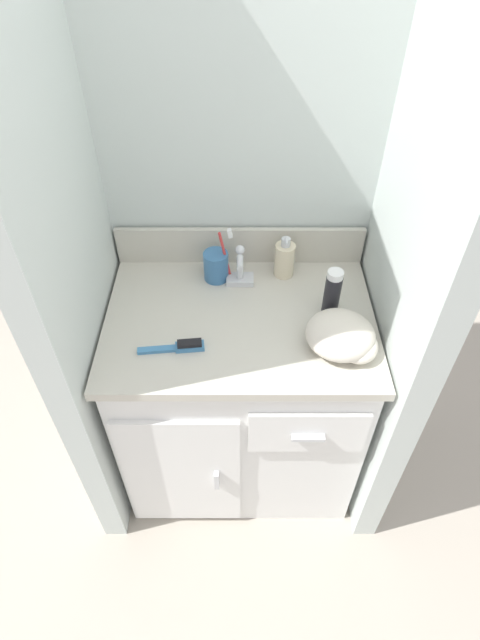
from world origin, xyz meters
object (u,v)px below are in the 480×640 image
(hairbrush, at_px, (181,347))
(hand_towel, at_px, (344,336))
(toothbrush_cup, at_px, (216,266))
(soap_dispenser, at_px, (284,259))
(shaving_cream_can, at_px, (332,292))

(hairbrush, bearing_deg, hand_towel, -4.92)
(toothbrush_cup, height_order, hand_towel, toothbrush_cup)
(toothbrush_cup, xyz_separation_m, hand_towel, (0.38, -0.31, -0.01))
(soap_dispenser, bearing_deg, toothbrush_cup, -174.80)
(shaving_cream_can, xyz_separation_m, hairbrush, (-0.45, -0.16, -0.07))
(hairbrush, relative_size, hand_towel, 0.95)
(soap_dispenser, height_order, shaving_cream_can, shaving_cream_can)
(soap_dispenser, height_order, hairbrush, soap_dispenser)
(shaving_cream_can, bearing_deg, hairbrush, -160.35)
(hairbrush, bearing_deg, soap_dispenser, 40.91)
(toothbrush_cup, bearing_deg, shaving_cream_can, -24.12)
(soap_dispenser, relative_size, shaving_cream_can, 0.96)
(shaving_cream_can, distance_m, hairbrush, 0.49)
(toothbrush_cup, height_order, soap_dispenser, toothbrush_cup)
(toothbrush_cup, xyz_separation_m, hairbrush, (-0.09, -0.32, -0.04))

